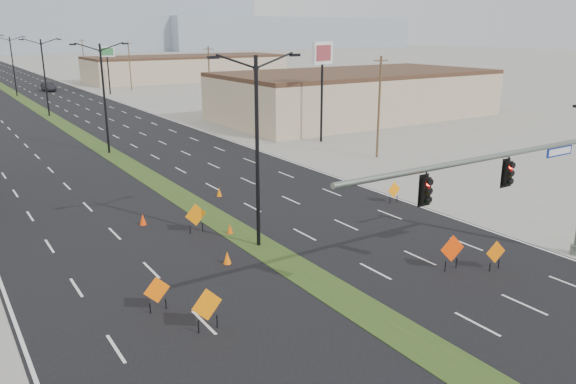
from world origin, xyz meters
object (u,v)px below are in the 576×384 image
construction_sign_2 (196,216)px  construction_sign_3 (452,250)px  signal_mast (532,177)px  construction_sign_0 (157,291)px  streetlight_1 (104,95)px  streetlight_2 (45,75)px  construction_sign_4 (496,253)px  car_mid (48,87)px  pole_sign_east_near (322,60)px  cone_0 (227,258)px  construction_sign_5 (394,191)px  cone_1 (230,229)px  streetlight_3 (13,64)px  cone_2 (219,192)px  pole_sign_east_far (107,56)px  construction_sign_1 (207,306)px  streetlight_0 (257,147)px  cone_3 (143,220)px

construction_sign_2 → construction_sign_3: 14.10m
signal_mast → construction_sign_0: bearing=159.4°
streetlight_1 → streetlight_2: size_ratio=1.00×
construction_sign_3 → construction_sign_4: size_ratio=1.19×
car_mid → pole_sign_east_near: 69.80m
construction_sign_4 → cone_0: construction_sign_4 is taller
streetlight_1 → construction_sign_5: size_ratio=6.85×
cone_1 → streetlight_3: bearing=89.7°
streetlight_1 → construction_sign_2: bearing=-94.7°
streetlight_3 → cone_2: 74.69m
streetlight_1 → construction_sign_0: (-7.17, -32.08, -4.51)m
construction_sign_4 → pole_sign_east_near: size_ratio=0.15×
streetlight_3 → pole_sign_east_far: streetlight_3 is taller
construction_sign_5 → cone_1: size_ratio=2.41×
construction_sign_1 → car_mid: bearing=75.9°
cone_1 → pole_sign_east_far: 77.40m
streetlight_2 → cone_1: 53.81m
streetlight_0 → construction_sign_2: bearing=118.8°
streetlight_3 → pole_sign_east_near: 65.50m
cone_1 → cone_3: 5.55m
streetlight_2 → construction_sign_2: bearing=-92.2°
streetlight_1 → construction_sign_0: streetlight_1 is taller
cone_0 → construction_sign_4: bearing=-36.3°
streetlight_2 → construction_sign_5: (11.50, -54.22, -4.56)m
construction_sign_4 → cone_3: bearing=137.5°
signal_mast → cone_0: signal_mast is taller
car_mid → streetlight_2: bearing=-103.4°
cone_0 → construction_sign_1: bearing=-123.7°
construction_sign_3 → cone_2: (-3.85, 17.35, -0.74)m
streetlight_1 → pole_sign_east_near: size_ratio=1.00×
streetlight_0 → construction_sign_1: (-6.11, -6.63, -4.36)m
construction_sign_5 → cone_3: 16.35m
streetlight_1 → construction_sign_5: streetlight_1 is taller
car_mid → construction_sign_5: 88.12m
cone_0 → construction_sign_0: bearing=-148.8°
streetlight_2 → construction_sign_0: size_ratio=6.50×
construction_sign_4 → construction_sign_5: construction_sign_4 is taller
cone_1 → construction_sign_1: bearing=-121.9°
cone_0 → cone_2: bearing=65.6°
streetlight_3 → cone_1: streetlight_3 is taller
streetlight_2 → streetlight_1: bearing=-90.0°
car_mid → construction_sign_0: size_ratio=3.23×
streetlight_3 → car_mid: 9.68m
car_mid → cone_3: size_ratio=7.34×
construction_sign_3 → cone_0: bearing=154.1°
construction_sign_3 → cone_3: bearing=136.4°
streetlight_1 → streetlight_3: same height
cone_3 → cone_2: bearing=24.1°
streetlight_3 → cone_3: streetlight_3 is taller
construction_sign_4 → pole_sign_east_near: 33.83m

